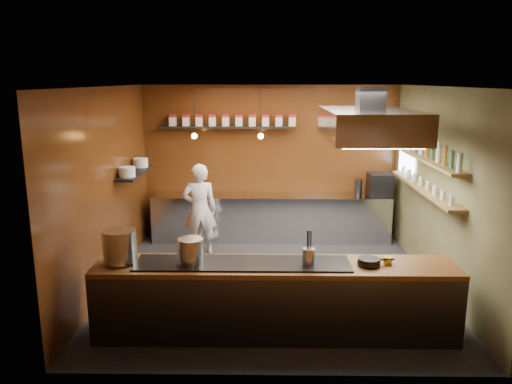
{
  "coord_description": "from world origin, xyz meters",
  "views": [
    {
      "loc": [
        -0.15,
        -7.29,
        3.1
      ],
      "look_at": [
        -0.27,
        0.4,
        1.36
      ],
      "focal_mm": 35.0,
      "sensor_mm": 36.0,
      "label": 1
    }
  ],
  "objects_px": {
    "extractor_hood": "(369,124)",
    "stockpot_small": "(191,250)",
    "espresso_machine": "(380,185)",
    "chef": "(200,210)",
    "stockpot_large": "(120,246)"
  },
  "relations": [
    {
      "from": "espresso_machine",
      "to": "extractor_hood",
      "type": "bearing_deg",
      "value": -111.13
    },
    {
      "from": "stockpot_large",
      "to": "chef",
      "type": "height_order",
      "value": "chef"
    },
    {
      "from": "extractor_hood",
      "to": "stockpot_small",
      "type": "height_order",
      "value": "extractor_hood"
    },
    {
      "from": "espresso_machine",
      "to": "chef",
      "type": "height_order",
      "value": "chef"
    },
    {
      "from": "extractor_hood",
      "to": "stockpot_small",
      "type": "xyz_separation_m",
      "value": [
        -2.33,
        -1.2,
        -1.42
      ]
    },
    {
      "from": "extractor_hood",
      "to": "chef",
      "type": "height_order",
      "value": "extractor_hood"
    },
    {
      "from": "extractor_hood",
      "to": "chef",
      "type": "bearing_deg",
      "value": 146.75
    },
    {
      "from": "extractor_hood",
      "to": "stockpot_small",
      "type": "distance_m",
      "value": 2.98
    },
    {
      "from": "espresso_machine",
      "to": "chef",
      "type": "bearing_deg",
      "value": -169.34
    },
    {
      "from": "extractor_hood",
      "to": "espresso_machine",
      "type": "xyz_separation_m",
      "value": [
        0.8,
        2.57,
        -1.39
      ]
    },
    {
      "from": "espresso_machine",
      "to": "stockpot_small",
      "type": "bearing_deg",
      "value": -133.53
    },
    {
      "from": "stockpot_small",
      "to": "espresso_machine",
      "type": "bearing_deg",
      "value": 50.3
    },
    {
      "from": "extractor_hood",
      "to": "stockpot_large",
      "type": "height_order",
      "value": "extractor_hood"
    },
    {
      "from": "stockpot_large",
      "to": "chef",
      "type": "bearing_deg",
      "value": 78.18
    },
    {
      "from": "stockpot_large",
      "to": "espresso_machine",
      "type": "xyz_separation_m",
      "value": [
        3.99,
        3.76,
        -0.02
      ]
    }
  ]
}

